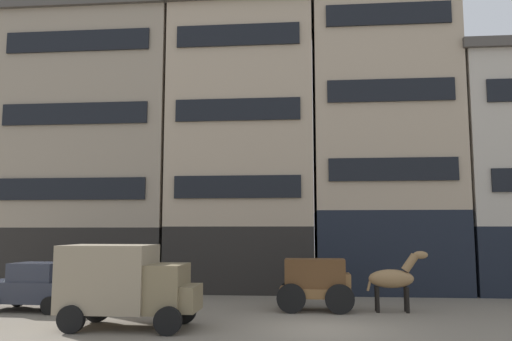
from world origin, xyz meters
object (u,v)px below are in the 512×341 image
Objects in this scene: delivery_truck_near at (126,283)px; cargo_wagon at (316,281)px; draft_horse at (394,278)px; fire_hydrant_curbside at (43,289)px; sedan_dark at (35,286)px.

cargo_wagon is at bearing 32.96° from delivery_truck_near.
draft_horse is (2.95, -0.00, 0.12)m from cargo_wagon.
sedan_dark is at bearing -67.12° from fire_hydrant_curbside.
delivery_truck_near reaches higher than draft_horse.
draft_horse reaches higher than cargo_wagon.
cargo_wagon is 0.67× the size of delivery_truck_near.
sedan_dark is at bearing 146.59° from delivery_truck_near.
cargo_wagon is at bearing 4.54° from sedan_dark.
draft_horse is at bearing -9.20° from fire_hydrant_curbside.
draft_horse is 2.82× the size of fire_hydrant_curbside.
draft_horse is 13.90m from sedan_dark.
cargo_wagon is 10.95m from sedan_dark.
fire_hydrant_curbside is at bearing 112.88° from sedan_dark.
fire_hydrant_curbside is at bearing 133.57° from delivery_truck_near.
fire_hydrant_curbside is (-15.27, 2.47, -0.84)m from draft_horse.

